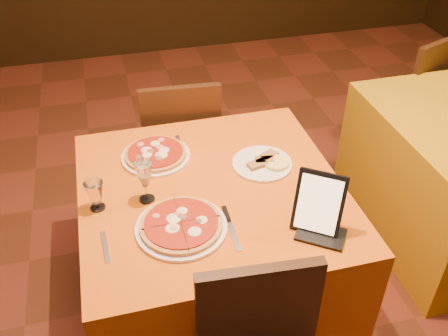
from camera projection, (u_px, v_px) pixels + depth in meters
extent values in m
cube|color=#CF5B0D|center=(213.00, 250.00, 2.33)|extent=(1.10, 1.10, 0.75)
cylinder|color=white|center=(181.00, 228.00, 1.90)|extent=(0.35, 0.35, 0.01)
cylinder|color=#AD4C23|center=(181.00, 224.00, 1.89)|extent=(0.32, 0.32, 0.02)
cylinder|color=white|center=(156.00, 156.00, 2.27)|extent=(0.31, 0.31, 0.01)
cylinder|color=#AD4C23|center=(156.00, 154.00, 2.26)|extent=(0.28, 0.28, 0.02)
cylinder|color=white|center=(262.00, 164.00, 2.23)|extent=(0.27, 0.27, 0.01)
cylinder|color=olive|center=(262.00, 161.00, 2.22)|extent=(0.17, 0.17, 0.02)
cube|color=black|center=(319.00, 203.00, 1.84)|extent=(0.21, 0.19, 0.23)
cube|color=silver|center=(232.00, 230.00, 1.90)|extent=(0.02, 0.23, 0.01)
cube|color=silver|center=(105.00, 246.00, 1.83)|extent=(0.03, 0.17, 0.01)
cube|color=silver|center=(179.00, 145.00, 2.35)|extent=(0.03, 0.17, 0.01)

